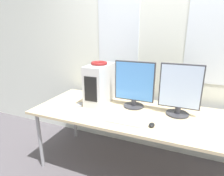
% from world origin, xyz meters
% --- Properties ---
extents(wall_back, '(8.00, 0.07, 2.70)m').
position_xyz_m(wall_back, '(0.00, 1.02, 1.35)').
color(wall_back, silver).
rests_on(wall_back, ground_plane).
extents(desk, '(2.51, 0.89, 0.74)m').
position_xyz_m(desk, '(0.00, 0.44, 0.70)').
color(desk, '#D1BA8E').
rests_on(desk, ground_plane).
extents(pc_tower, '(0.22, 0.45, 0.47)m').
position_xyz_m(pc_tower, '(-0.62, 0.56, 0.98)').
color(pc_tower, silver).
rests_on(pc_tower, desk).
extents(headphones, '(0.19, 0.19, 0.03)m').
position_xyz_m(headphones, '(-0.62, 0.56, 1.23)').
color(headphones, maroon).
rests_on(headphones, pc_tower).
extents(monitor_main, '(0.45, 0.23, 0.53)m').
position_xyz_m(monitor_main, '(-0.20, 0.59, 1.01)').
color(monitor_main, '#333338').
rests_on(monitor_main, desk).
extents(monitor_right_near, '(0.41, 0.23, 0.54)m').
position_xyz_m(monitor_right_near, '(0.28, 0.56, 1.01)').
color(monitor_right_near, '#333338').
rests_on(monitor_right_near, desk).
extents(keyboard, '(0.47, 0.16, 0.02)m').
position_xyz_m(keyboard, '(-0.24, 0.19, 0.76)').
color(keyboard, silver).
rests_on(keyboard, desk).
extents(mouse, '(0.05, 0.08, 0.03)m').
position_xyz_m(mouse, '(0.08, 0.20, 0.76)').
color(mouse, black).
rests_on(mouse, desk).
extents(cell_phone, '(0.11, 0.14, 0.01)m').
position_xyz_m(cell_phone, '(-0.81, 0.39, 0.75)').
color(cell_phone, '#99999E').
rests_on(cell_phone, desk).
extents(paper_sheet_left, '(0.25, 0.32, 0.00)m').
position_xyz_m(paper_sheet_left, '(-0.45, 0.20, 0.75)').
color(paper_sheet_left, white).
rests_on(paper_sheet_left, desk).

